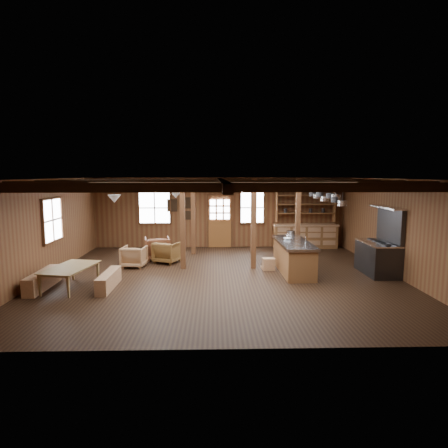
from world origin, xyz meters
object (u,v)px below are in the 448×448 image
at_px(armchair_a, 157,248).
at_px(armchair_c, 134,257).
at_px(kitchen_island, 294,256).
at_px(commercial_range, 380,252).
at_px(armchair_b, 167,252).
at_px(dining_table, 72,278).

xyz_separation_m(armchair_a, armchair_c, (-0.58, -1.05, -0.06)).
distance_m(kitchen_island, commercial_range, 2.51).
bearing_deg(armchair_b, armchair_c, 53.75).
bearing_deg(kitchen_island, armchair_a, 156.78).
xyz_separation_m(dining_table, armchair_b, (2.11, 2.81, 0.07)).
bearing_deg(dining_table, armchair_b, -26.66).
relative_size(commercial_range, dining_table, 1.23).
distance_m(kitchen_island, armchair_a, 4.72).
relative_size(armchair_a, armchair_b, 1.09).
relative_size(kitchen_island, dining_table, 1.55).
xyz_separation_m(kitchen_island, commercial_range, (2.49, -0.25, 0.17)).
xyz_separation_m(kitchen_island, dining_table, (-6.05, -1.47, -0.19)).
bearing_deg(armchair_b, kitchen_island, -174.93).
bearing_deg(kitchen_island, armchair_c, 170.62).
distance_m(kitchen_island, armchair_c, 4.99).
height_order(commercial_range, armchair_c, commercial_range).
bearing_deg(armchair_a, armchair_c, 49.20).
xyz_separation_m(armchair_a, armchair_b, (0.40, -0.48, -0.03)).
bearing_deg(armchair_a, armchair_b, 117.95).
distance_m(dining_table, armchair_b, 3.51).
bearing_deg(kitchen_island, armchair_b, 160.77).
bearing_deg(dining_table, armchair_c, -16.37).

